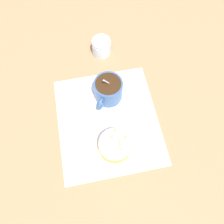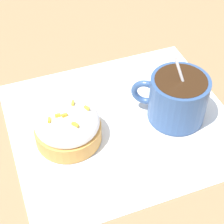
# 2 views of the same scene
# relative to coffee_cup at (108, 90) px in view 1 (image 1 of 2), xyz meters

# --- Properties ---
(ground_plane) EXTENTS (3.00, 3.00, 0.00)m
(ground_plane) POSITION_rel_coffee_cup_xyz_m (-0.08, 0.01, -0.04)
(ground_plane) COLOR #93704C
(paper_napkin) EXTENTS (0.32, 0.29, 0.00)m
(paper_napkin) POSITION_rel_coffee_cup_xyz_m (-0.08, 0.01, -0.04)
(paper_napkin) COLOR white
(paper_napkin) RESTS_ON ground_plane
(coffee_cup) EXTENTS (0.10, 0.08, 0.10)m
(coffee_cup) POSITION_rel_coffee_cup_xyz_m (0.00, 0.00, 0.00)
(coffee_cup) COLOR #335184
(coffee_cup) RESTS_ON paper_napkin
(frosted_pastry) EXTENTS (0.09, 0.09, 0.06)m
(frosted_pastry) POSITION_rel_coffee_cup_xyz_m (-0.15, 0.01, -0.01)
(frosted_pastry) COLOR #D19347
(frosted_pastry) RESTS_ON paper_napkin
(sugar_bowl) EXTENTS (0.06, 0.06, 0.06)m
(sugar_bowl) POSITION_rel_coffee_cup_xyz_m (0.17, -0.00, -0.01)
(sugar_bowl) COLOR silver
(sugar_bowl) RESTS_ON ground_plane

